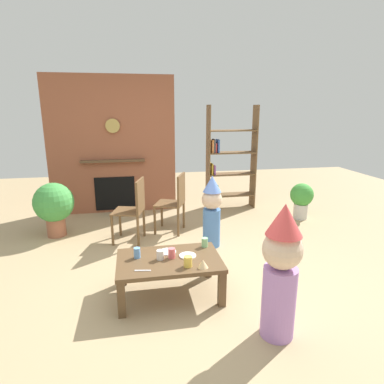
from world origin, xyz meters
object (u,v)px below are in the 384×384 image
paper_cup_center (205,242)px  dining_chair_middle (175,200)px  paper_cup_far_left (137,253)px  child_in_pink (212,210)px  paper_cup_near_right (160,255)px  potted_plant_short (54,205)px  paper_plate_front (188,256)px  potted_plant_tall (302,198)px  dining_chair_left (134,207)px  coffee_table (169,264)px  birthday_cake_slice (203,264)px  child_with_cone_hat (281,269)px  paper_cup_near_left (188,261)px  paper_plate_rear (168,252)px  bookshelf (228,162)px  paper_cup_far_right (172,253)px

paper_cup_center → dining_chair_middle: size_ratio=0.11×
paper_cup_far_left → child_in_pink: (1.02, 1.02, 0.07)m
dining_chair_middle → paper_cup_near_right: bearing=99.4°
dining_chair_middle → potted_plant_short: (-1.76, 0.16, -0.03)m
paper_cup_near_right → potted_plant_short: size_ratio=0.12×
paper_plate_front → potted_plant_tall: bearing=39.8°
paper_cup_near_right → dining_chair_left: bearing=99.1°
coffee_table → birthday_cake_slice: 0.39m
paper_plate_front → potted_plant_short: bearing=132.0°
paper_plate_front → child_with_cone_hat: size_ratio=0.15×
child_with_cone_hat → coffee_table: bearing=0.0°
child_in_pink → dining_chair_middle: size_ratio=1.09×
paper_cup_near_left → potted_plant_short: 2.63m
paper_plate_front → dining_chair_left: (-0.51, 1.44, 0.11)m
child_with_cone_hat → child_in_pink: size_ratio=1.16×
paper_cup_near_left → paper_plate_rear: size_ratio=0.60×
bookshelf → potted_plant_tall: size_ratio=3.09×
dining_chair_middle → paper_plate_front: bearing=108.5°
paper_plate_front → birthday_cake_slice: 0.28m
child_in_pink → paper_cup_near_left: bearing=9.7°
paper_cup_far_left → dining_chair_middle: (0.60, 1.63, 0.06)m
bookshelf → dining_chair_left: bookshelf is taller
paper_cup_far_left → paper_plate_front: 0.51m
coffee_table → dining_chair_middle: size_ratio=1.14×
coffee_table → birthday_cake_slice: bearing=-39.2°
coffee_table → paper_cup_near_right: (-0.09, 0.00, 0.11)m
child_with_cone_hat → paper_plate_front: bearing=-8.5°
paper_plate_front → dining_chair_middle: (0.10, 1.69, 0.11)m
paper_cup_far_left → coffee_table: bearing=-14.7°
coffee_table → dining_chair_left: size_ratio=1.14×
paper_cup_far_right → child_with_cone_hat: bearing=-45.2°
paper_cup_far_left → child_with_cone_hat: size_ratio=0.09×
bookshelf → dining_chair_middle: 1.58m
paper_plate_front → dining_chair_left: size_ratio=0.19×
paper_plate_front → child_with_cone_hat: bearing=-52.1°
paper_cup_center → potted_plant_tall: 2.68m
birthday_cake_slice → dining_chair_left: size_ratio=0.11×
paper_cup_near_left → birthday_cake_slice: bearing=-18.3°
paper_cup_far_left → paper_plate_rear: size_ratio=0.61×
paper_plate_front → potted_plant_tall: size_ratio=0.28×
child_with_cone_hat → potted_plant_short: child_with_cone_hat is taller
bookshelf → dining_chair_left: 2.20m
paper_cup_far_right → potted_plant_tall: size_ratio=0.17×
paper_cup_far_left → paper_cup_far_right: (0.34, -0.06, -0.00)m
dining_chair_left → dining_chair_middle: size_ratio=1.00×
paper_plate_front → birthday_cake_slice: birthday_cake_slice is taller
dining_chair_left → dining_chair_middle: 0.66m
paper_cup_center → dining_chair_middle: bearing=94.6°
paper_cup_near_right → dining_chair_middle: size_ratio=0.11×
paper_cup_near_right → child_with_cone_hat: bearing=-40.8°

